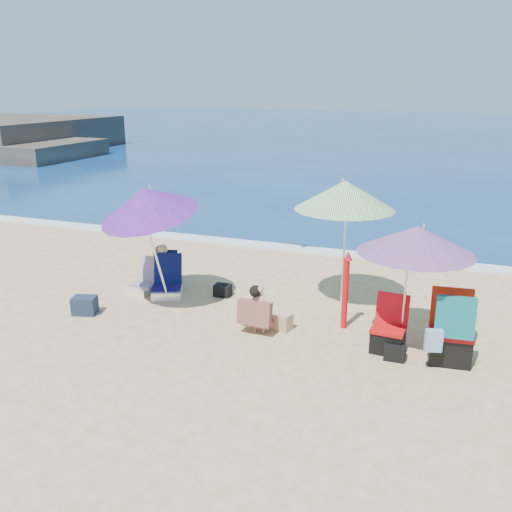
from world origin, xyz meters
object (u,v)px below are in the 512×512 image
(umbrella_turquoise, at_px, (416,240))
(furled_umbrella, at_px, (346,286))
(umbrella_striped, at_px, (345,195))
(umbrella_blue, at_px, (147,202))
(chair_navy, at_px, (167,286))
(camp_chair_left, at_px, (388,335))
(person_left, at_px, (162,265))
(person_center, at_px, (257,310))
(chair_rainbow, at_px, (143,283))
(camp_chair_right, at_px, (450,337))

(umbrella_turquoise, height_order, furled_umbrella, umbrella_turquoise)
(umbrella_turquoise, bearing_deg, umbrella_striped, 134.87)
(umbrella_turquoise, xyz_separation_m, umbrella_blue, (-4.40, 0.06, 0.22))
(umbrella_turquoise, xyz_separation_m, chair_navy, (-4.42, 0.62, -1.49))
(camp_chair_left, distance_m, person_left, 4.74)
(umbrella_striped, height_order, person_center, umbrella_striped)
(umbrella_blue, xyz_separation_m, camp_chair_left, (4.14, -0.25, -1.65))
(furled_umbrella, distance_m, chair_rainbow, 3.99)
(umbrella_turquoise, xyz_separation_m, umbrella_striped, (-1.29, 1.30, 0.32))
(person_center, height_order, person_left, person_left)
(umbrella_turquoise, relative_size, person_left, 2.42)
(chair_navy, xyz_separation_m, chair_rainbow, (-0.55, 0.04, -0.03))
(umbrella_turquoise, height_order, person_left, umbrella_turquoise)
(umbrella_striped, distance_m, camp_chair_left, 2.52)
(umbrella_striped, relative_size, furled_umbrella, 1.75)
(umbrella_turquoise, xyz_separation_m, furled_umbrella, (-1.03, 0.37, -0.96))
(umbrella_striped, distance_m, furled_umbrella, 1.61)
(furled_umbrella, height_order, camp_chair_right, furled_umbrella)
(chair_navy, distance_m, camp_chair_left, 4.24)
(furled_umbrella, relative_size, camp_chair_left, 1.56)
(umbrella_striped, xyz_separation_m, umbrella_blue, (-3.11, -1.24, -0.10))
(chair_rainbow, bearing_deg, person_left, 71.84)
(camp_chair_left, bearing_deg, umbrella_striped, 124.85)
(umbrella_striped, relative_size, umbrella_blue, 0.98)
(umbrella_striped, xyz_separation_m, chair_rainbow, (-3.67, -0.64, -1.83))
(umbrella_turquoise, height_order, umbrella_striped, umbrella_striped)
(umbrella_blue, distance_m, chair_navy, 1.80)
(chair_rainbow, relative_size, person_center, 0.80)
(person_left, bearing_deg, chair_navy, -51.87)
(umbrella_turquoise, bearing_deg, furled_umbrella, 160.20)
(umbrella_blue, bearing_deg, umbrella_turquoise, -0.75)
(umbrella_blue, xyz_separation_m, chair_rainbow, (-0.57, 0.60, -1.73))
(camp_chair_left, height_order, person_center, camp_chair_left)
(camp_chair_left, bearing_deg, person_center, -177.00)
(chair_navy, bearing_deg, umbrella_blue, -88.40)
(umbrella_blue, distance_m, chair_rainbow, 1.92)
(chair_navy, bearing_deg, camp_chair_left, -11.01)
(camp_chair_left, relative_size, camp_chair_right, 0.78)
(camp_chair_left, bearing_deg, person_left, 163.90)
(chair_rainbow, distance_m, person_left, 0.54)
(umbrella_striped, relative_size, chair_rainbow, 3.60)
(camp_chair_right, relative_size, person_center, 1.34)
(umbrella_turquoise, relative_size, umbrella_blue, 0.91)
(camp_chair_left, height_order, camp_chair_right, camp_chair_right)
(camp_chair_left, relative_size, person_center, 1.05)
(umbrella_striped, bearing_deg, camp_chair_right, -39.20)
(furled_umbrella, distance_m, chair_navy, 3.44)
(umbrella_turquoise, distance_m, furled_umbrella, 1.46)
(camp_chair_right, distance_m, person_center, 2.88)
(chair_navy, bearing_deg, person_center, -23.23)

